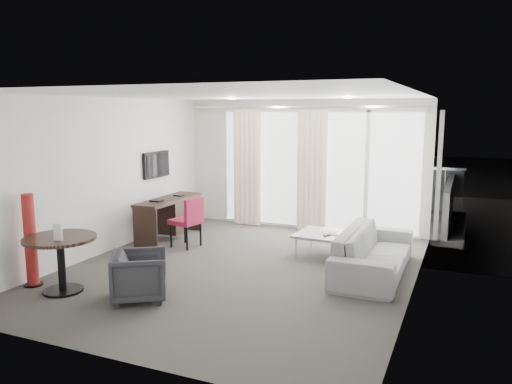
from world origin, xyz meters
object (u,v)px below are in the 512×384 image
at_px(desk, 169,219).
at_px(red_lamp, 30,240).
at_px(desk_chair, 186,222).
at_px(rattan_chair_a, 352,200).
at_px(rattan_chair_b, 388,203).
at_px(tub_armchair, 140,276).
at_px(coffee_table, 323,244).
at_px(sofa, 374,252).
at_px(round_table, 61,264).

xyz_separation_m(desk, red_lamp, (-0.33, -2.91, 0.26)).
xyz_separation_m(desk_chair, rattan_chair_a, (2.23, 3.22, 0.01)).
bearing_deg(red_lamp, rattan_chair_b, 58.61).
xyz_separation_m(tub_armchair, coffee_table, (1.62, 2.81, -0.12)).
height_order(desk, desk_chair, desk_chair).
xyz_separation_m(sofa, rattan_chair_b, (-0.38, 3.92, 0.03)).
distance_m(coffee_table, rattan_chair_b, 3.38).
relative_size(tub_armchair, rattan_chair_a, 0.74).
xyz_separation_m(red_lamp, coffee_table, (3.29, 2.96, -0.45)).
bearing_deg(coffee_table, sofa, -32.37).
relative_size(coffee_table, rattan_chair_b, 1.17).
bearing_deg(desk, rattan_chair_a, 45.50).
xyz_separation_m(desk, sofa, (3.89, -0.54, -0.05)).
bearing_deg(tub_armchair, sofa, -81.87).
xyz_separation_m(desk_chair, round_table, (-0.35, -2.57, -0.07)).
height_order(desk, rattan_chair_a, rattan_chair_a).
distance_m(desk_chair, red_lamp, 2.71).
distance_m(desk, round_table, 2.95).
bearing_deg(desk, round_table, -85.59).
distance_m(desk_chair, sofa, 3.32).
relative_size(red_lamp, rattan_chair_b, 1.77).
distance_m(round_table, rattan_chair_a, 6.34).
xyz_separation_m(round_table, sofa, (3.66, 2.40, -0.05)).
xyz_separation_m(red_lamp, sofa, (4.22, 2.37, -0.31)).
xyz_separation_m(tub_armchair, sofa, (2.55, 2.22, 0.02)).
height_order(tub_armchair, coffee_table, tub_armchair).
bearing_deg(coffee_table, tub_armchair, -119.95).
distance_m(desk, desk_chair, 0.69).
height_order(sofa, rattan_chair_b, rattan_chair_b).
height_order(round_table, sofa, round_table).
distance_m(desk_chair, tub_armchair, 2.51).
xyz_separation_m(red_lamp, rattan_chair_a, (3.13, 5.76, -0.18)).
xyz_separation_m(desk, round_table, (0.23, -2.94, -0.01)).
bearing_deg(rattan_chair_a, desk, -124.30).
relative_size(desk, red_lamp, 1.27).
bearing_deg(sofa, rattan_chair_b, 5.51).
height_order(rattan_chair_a, rattan_chair_b, rattan_chair_a).
bearing_deg(round_table, tub_armchair, 9.14).
distance_m(tub_armchair, coffee_table, 3.25).
distance_m(red_lamp, tub_armchair, 1.71).
distance_m(red_lamp, rattan_chair_b, 7.38).
xyz_separation_m(desk, desk_chair, (0.57, -0.37, 0.07)).
bearing_deg(rattan_chair_b, rattan_chair_a, -166.16).
height_order(desk_chair, coffee_table, desk_chair).
relative_size(desk_chair, tub_armchair, 1.31).
height_order(desk, coffee_table, desk).
relative_size(rattan_chair_a, rattan_chair_b, 1.27).
distance_m(tub_armchair, rattan_chair_a, 5.80).
xyz_separation_m(coffee_table, sofa, (0.93, -0.59, 0.14)).
xyz_separation_m(red_lamp, rattan_chair_b, (3.84, 6.30, -0.28)).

